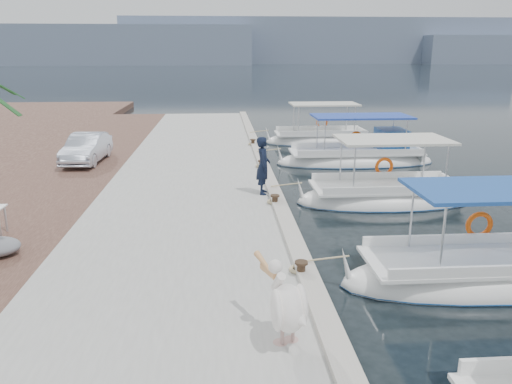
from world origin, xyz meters
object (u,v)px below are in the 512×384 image
pelican (287,305)px  fishing_caique_c (385,199)px  fisherman (263,166)px  fishing_caique_e (320,141)px  fishing_caique_d (357,160)px  parked_car (87,148)px  fishing_caique_b (485,277)px

pelican → fishing_caique_c: bearing=62.9°
pelican → fisherman: 8.76m
fishing_caique_e → pelican: 21.27m
fishing_caique_c → fishing_caique_d: bearing=83.3°
fishing_caique_c → parked_car: 12.37m
fishing_caique_d → fishing_caique_c: bearing=-96.7°
fisherman → parked_car: bearing=56.2°
fishing_caique_c → pelican: 10.25m
fishing_caique_c → fishing_caique_e: (0.06, 11.64, 0.00)m
fisherman → pelican: bearing=-178.9°
fishing_caique_b → fishing_caique_c: bearing=92.5°
fishing_caique_d → fisherman: 8.26m
fishing_caique_e → fishing_caique_c: bearing=-90.3°
fishing_caique_c → fisherman: 4.47m
fishing_caique_d → fishing_caique_e: bearing=96.8°
fishing_caique_d → pelican: size_ratio=4.52×
fishing_caique_b → fishing_caique_e: 17.91m
fishing_caique_e → parked_car: size_ratio=1.71×
fishing_caique_b → fishing_caique_c: size_ratio=1.09×
fishing_caique_b → fishing_caique_d: (0.45, 12.40, 0.06)m
fishing_caique_b → fisherman: 7.58m
fishing_caique_d → fisherman: (-4.98, -6.47, 1.26)m
fishing_caique_c → fishing_caique_d: 6.18m
fishing_caique_d → parked_car: (-11.98, -1.11, 0.91)m
fishing_caique_c → fishing_caique_d: same height
fishing_caique_c → fisherman: size_ratio=3.24×
fishing_caique_d → fisherman: bearing=-127.6°
fishing_caique_c → fishing_caique_d: (0.72, 6.13, 0.06)m
pelican → parked_car: 15.58m
parked_car → fishing_caique_d: bearing=8.2°
fishing_caique_e → pelican: bearing=-102.8°
fishing_caique_d → fishing_caique_e: same height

